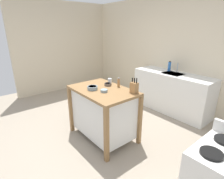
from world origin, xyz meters
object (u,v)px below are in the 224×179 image
Objects in this scene: knife_block at (134,87)px; bowl_ceramic_small at (92,88)px; bowl_stoneware_deep at (108,84)px; bowl_ceramic_wide at (104,91)px; kitchen_island at (103,111)px; trash_bin at (82,105)px; drinking_cup at (110,81)px; bottle_spray_cleaner at (169,66)px; pepper_grinder at (119,82)px; sink_faucet at (177,68)px.

knife_block is 1.48× the size of bowl_ceramic_small.
bowl_stoneware_deep is 0.33m from bowl_ceramic_wide.
bowl_ceramic_wide is (0.12, -0.06, 0.42)m from kitchen_island.
bowl_ceramic_wide is 0.18× the size of trash_bin.
bowl_stoneware_deep reaches higher than bowl_ceramic_wide.
bottle_spray_cleaner is (0.10, 1.71, 0.06)m from drinking_cup.
pepper_grinder reaches higher than trash_bin.
bowl_stoneware_deep is at bearing 117.74° from kitchen_island.
bowl_ceramic_wide is at bearing -27.01° from kitchen_island.
sink_faucet reaches higher than bowl_stoneware_deep.
drinking_cup is 0.42× the size of bottle_spray_cleaner.
sink_faucet is at bearing 88.32° from pepper_grinder.
trash_bin is at bearing -168.32° from bowl_stoneware_deep.
knife_block reaches higher than bowl_ceramic_small.
pepper_grinder is at bearing 97.62° from bowl_ceramic_wide.
pepper_grinder is (0.17, 0.42, 0.05)m from bowl_ceramic_small.
bowl_stoneware_deep is 0.95m from trash_bin.
knife_block is at bearing -79.42° from sink_faucet.
kitchen_island is 9.30× the size of bowl_stoneware_deep.
bowl_stoneware_deep reaches higher than kitchen_island.
bowl_ceramic_small is 0.46m from pepper_grinder.
pepper_grinder is at bearing 0.19° from drinking_cup.
knife_block is at bearing 45.51° from bowl_ceramic_wide.
drinking_cup reaches higher than bowl_stoneware_deep.
pepper_grinder reaches higher than kitchen_island.
knife_block reaches higher than bowl_stoneware_deep.
trash_bin is (-0.81, 0.04, -0.19)m from kitchen_island.
bowl_stoneware_deep is at bearing 90.68° from bowl_ceramic_small.
pepper_grinder is at bearing 15.48° from trash_bin.
drinking_cup is (-0.07, 0.10, 0.02)m from bowl_stoneware_deep.
trash_bin is at bearing -115.27° from sink_faucet.
kitchen_island is at bearing -88.01° from bottle_spray_cleaner.
bowl_ceramic_small reaches higher than bowl_ceramic_wide.
bowl_stoneware_deep is 1.81m from bottle_spray_cleaner.
bowl_stoneware_deep is 1.26× the size of drinking_cup.
drinking_cup is at bearing -99.57° from sink_faucet.
bottle_spray_cleaner is (-0.14, 1.71, 0.02)m from pepper_grinder.
sink_faucet is at bearing 6.80° from bottle_spray_cleaner.
drinking_cup is 0.15× the size of trash_bin.
sink_faucet is (0.29, 1.74, 0.06)m from drinking_cup.
bowl_ceramic_wide is 1.16× the size of drinking_cup.
bowl_ceramic_wide is at bearing -84.74° from bottle_spray_cleaner.
knife_block is 0.48m from bowl_ceramic_wide.
bottle_spray_cleaner is at bearing 86.71° from drinking_cup.
knife_block is at bearing -1.46° from pepper_grinder.
bowl_ceramic_small is at bearing -160.23° from bowl_ceramic_wide.
drinking_cup is (-0.62, 0.01, -0.04)m from knife_block.
bowl_ceramic_small is 2.14m from bottle_spray_cleaner.
drinking_cup is at bearing -179.81° from pepper_grinder.
knife_block is 1.47× the size of pepper_grinder.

